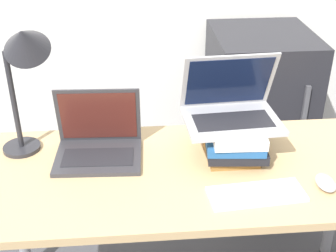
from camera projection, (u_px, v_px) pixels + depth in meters
desk at (190, 187)px, 1.71m from camera, size 1.56×0.65×0.71m
laptop_left at (98, 143)px, 1.74m from camera, size 0.33×0.25×0.25m
book_stack at (234, 139)px, 1.73m from camera, size 0.24×0.29×0.13m
laptop_on_books at (231, 107)px, 1.70m from camera, size 0.36×0.27×0.25m
wireless_keyboard at (256, 194)px, 1.54m from camera, size 0.33×0.15×0.01m
mouse at (326, 183)px, 1.57m from camera, size 0.06×0.10×0.03m
desk_lamp at (23, 56)px, 1.58m from camera, size 0.23×0.20×0.53m
mini_fridge at (257, 108)px, 2.68m from camera, size 0.53×0.59×0.89m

